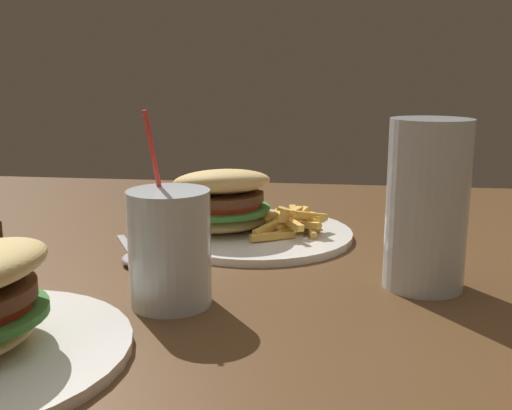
# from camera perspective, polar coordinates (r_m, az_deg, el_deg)

# --- Properties ---
(dining_table) EXTENTS (1.43, 1.11, 0.73)m
(dining_table) POSITION_cam_1_polar(r_m,az_deg,el_deg) (0.76, -4.04, -11.50)
(dining_table) COLOR brown
(dining_table) RESTS_ON ground_plane
(meal_plate_near) EXTENTS (0.28, 0.27, 0.11)m
(meal_plate_near) POSITION_cam_1_polar(r_m,az_deg,el_deg) (0.84, -1.89, -0.70)
(meal_plate_near) COLOR white
(meal_plate_near) RESTS_ON dining_table
(beer_glass) EXTENTS (0.09, 0.09, 0.18)m
(beer_glass) POSITION_cam_1_polar(r_m,az_deg,el_deg) (0.66, 15.94, -0.51)
(beer_glass) COLOR silver
(beer_glass) RESTS_ON dining_table
(juice_glass) EXTENTS (0.08, 0.08, 0.19)m
(juice_glass) POSITION_cam_1_polar(r_m,az_deg,el_deg) (0.60, -8.20, -4.58)
(juice_glass) COLOR silver
(juice_glass) RESTS_ON dining_table
(spoon) EXTENTS (0.10, 0.15, 0.01)m
(spoon) POSITION_cam_1_polar(r_m,az_deg,el_deg) (0.75, -11.25, -4.95)
(spoon) COLOR silver
(spoon) RESTS_ON dining_table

